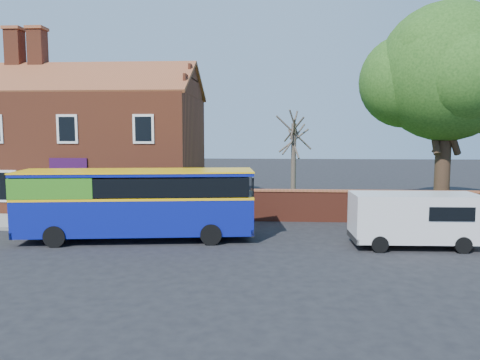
{
  "coord_description": "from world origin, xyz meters",
  "views": [
    {
      "loc": [
        3.46,
        -16.17,
        4.5
      ],
      "look_at": [
        2.11,
        5.0,
        2.27
      ],
      "focal_mm": 35.0,
      "sensor_mm": 36.0,
      "label": 1
    }
  ],
  "objects": [
    {
      "name": "ground",
      "position": [
        0.0,
        0.0,
        0.0
      ],
      "size": [
        120.0,
        120.0,
        0.0
      ],
      "primitive_type": "plane",
      "color": "black",
      "rests_on": "ground"
    },
    {
      "name": "pavement",
      "position": [
        -7.0,
        5.75,
        0.06
      ],
      "size": [
        18.0,
        3.5,
        0.12
      ],
      "primitive_type": "cube",
      "color": "gray",
      "rests_on": "ground"
    },
    {
      "name": "kerb",
      "position": [
        -7.0,
        4.0,
        0.07
      ],
      "size": [
        18.0,
        0.15,
        0.14
      ],
      "primitive_type": "cube",
      "color": "slate",
      "rests_on": "ground"
    },
    {
      "name": "grass_strip",
      "position": [
        13.0,
        13.0,
        0.02
      ],
      "size": [
        26.0,
        12.0,
        0.04
      ],
      "primitive_type": "cube",
      "color": "#426B28",
      "rests_on": "ground"
    },
    {
      "name": "shop_building",
      "position": [
        -7.02,
        11.5,
        3.41
      ],
      "size": [
        12.3,
        8.13,
        10.5
      ],
      "color": "brown",
      "rests_on": "ground"
    },
    {
      "name": "boundary_wall",
      "position": [
        13.0,
        7.0,
        0.81
      ],
      "size": [
        22.0,
        0.38,
        1.6
      ],
      "color": "maroon",
      "rests_on": "ground"
    },
    {
      "name": "bus",
      "position": [
        -2.29,
        2.56,
        1.65
      ],
      "size": [
        9.72,
        3.55,
        2.9
      ],
      "rotation": [
        0.0,
        0.0,
        0.12
      ],
      "color": "navy",
      "rests_on": "ground"
    },
    {
      "name": "van_near",
      "position": [
        9.07,
        2.06,
        1.17
      ],
      "size": [
        4.81,
        2.09,
        2.09
      ],
      "rotation": [
        0.0,
        0.0,
        0.03
      ],
      "color": "silver",
      "rests_on": "ground"
    },
    {
      "name": "large_tree",
      "position": [
        12.9,
        9.93,
        7.37
      ],
      "size": [
        9.23,
        7.3,
        11.26
      ],
      "color": "black",
      "rests_on": "ground"
    },
    {
      "name": "bare_tree",
      "position": [
        4.81,
        10.54,
        2.76
      ],
      "size": [
        2.02,
        2.4,
        5.38
      ],
      "color": "#4C4238",
      "rests_on": "ground"
    }
  ]
}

